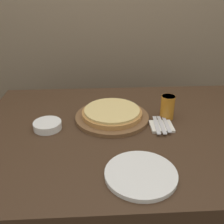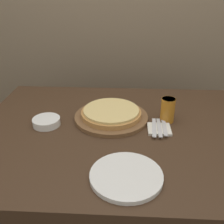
# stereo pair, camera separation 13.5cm
# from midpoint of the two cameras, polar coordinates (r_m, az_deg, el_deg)

# --- Properties ---
(dining_table) EXTENTS (1.46, 1.06, 0.74)m
(dining_table) POSITION_cam_midpoint_polar(r_m,az_deg,el_deg) (1.51, 5.20, -15.92)
(dining_table) COLOR #3D2819
(dining_table) RESTS_ON ground_plane
(pizza_on_board) EXTENTS (0.38, 0.38, 0.06)m
(pizza_on_board) POSITION_cam_midpoint_polar(r_m,az_deg,el_deg) (1.36, 2.85, -0.65)
(pizza_on_board) COLOR brown
(pizza_on_board) RESTS_ON dining_table
(beer_glass) EXTENTS (0.07, 0.07, 0.12)m
(beer_glass) POSITION_cam_midpoint_polar(r_m,az_deg,el_deg) (1.36, 15.01, 0.55)
(beer_glass) COLOR #B7701E
(beer_glass) RESTS_ON dining_table
(dinner_plate) EXTENTS (0.27, 0.27, 0.02)m
(dinner_plate) POSITION_cam_midpoint_polar(r_m,az_deg,el_deg) (0.99, 7.36, -13.76)
(dinner_plate) COLOR white
(dinner_plate) RESTS_ON dining_table
(side_bowl) EXTENTS (0.14, 0.14, 0.04)m
(side_bowl) POSITION_cam_midpoint_polar(r_m,az_deg,el_deg) (1.33, -11.12, -2.17)
(side_bowl) COLOR white
(side_bowl) RESTS_ON dining_table
(napkin_stack) EXTENTS (0.11, 0.11, 0.01)m
(napkin_stack) POSITION_cam_midpoint_polar(r_m,az_deg,el_deg) (1.30, 13.37, -3.73)
(napkin_stack) COLOR silver
(napkin_stack) RESTS_ON dining_table
(fork) EXTENTS (0.03, 0.18, 0.00)m
(fork) POSITION_cam_midpoint_polar(r_m,az_deg,el_deg) (1.29, 12.32, -3.39)
(fork) COLOR silver
(fork) RESTS_ON napkin_stack
(dinner_knife) EXTENTS (0.02, 0.18, 0.00)m
(dinner_knife) POSITION_cam_midpoint_polar(r_m,az_deg,el_deg) (1.29, 13.41, -3.41)
(dinner_knife) COLOR silver
(dinner_knife) RESTS_ON napkin_stack
(spoon) EXTENTS (0.02, 0.15, 0.00)m
(spoon) POSITION_cam_midpoint_polar(r_m,az_deg,el_deg) (1.30, 14.50, -3.42)
(spoon) COLOR silver
(spoon) RESTS_ON napkin_stack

